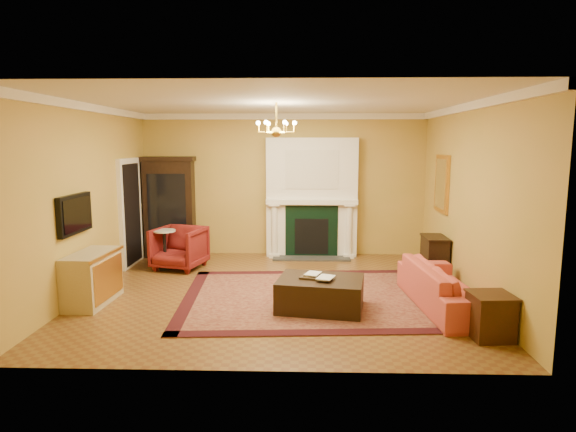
{
  "coord_description": "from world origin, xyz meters",
  "views": [
    {
      "loc": [
        0.41,
        -7.51,
        2.37
      ],
      "look_at": [
        0.17,
        0.3,
        1.2
      ],
      "focal_mm": 30.0,
      "sensor_mm": 36.0,
      "label": 1
    }
  ],
  "objects_px": {
    "pedestal_table": "(165,246)",
    "console_table": "(434,257)",
    "end_table": "(490,317)",
    "wingback_armchair": "(179,246)",
    "coral_sofa": "(447,279)",
    "china_cabinet": "(170,209)",
    "commode": "(92,278)",
    "leather_ottoman": "(320,294)"
  },
  "relations": [
    {
      "from": "commode",
      "to": "pedestal_table",
      "type": "bearing_deg",
      "value": 78.03
    },
    {
      "from": "pedestal_table",
      "to": "commode",
      "type": "height_order",
      "value": "commode"
    },
    {
      "from": "end_table",
      "to": "console_table",
      "type": "bearing_deg",
      "value": 88.77
    },
    {
      "from": "commode",
      "to": "coral_sofa",
      "type": "height_order",
      "value": "coral_sofa"
    },
    {
      "from": "pedestal_table",
      "to": "console_table",
      "type": "relative_size",
      "value": 1.07
    },
    {
      "from": "wingback_armchair",
      "to": "pedestal_table",
      "type": "xyz_separation_m",
      "value": [
        -0.27,
        -0.04,
        -0.0
      ]
    },
    {
      "from": "commode",
      "to": "leather_ottoman",
      "type": "xyz_separation_m",
      "value": [
        3.4,
        -0.18,
        -0.15
      ]
    },
    {
      "from": "china_cabinet",
      "to": "end_table",
      "type": "height_order",
      "value": "china_cabinet"
    },
    {
      "from": "end_table",
      "to": "console_table",
      "type": "relative_size",
      "value": 0.76
    },
    {
      "from": "pedestal_table",
      "to": "end_table",
      "type": "xyz_separation_m",
      "value": [
        4.94,
        -3.18,
        -0.17
      ]
    },
    {
      "from": "end_table",
      "to": "console_table",
      "type": "height_order",
      "value": "console_table"
    },
    {
      "from": "commode",
      "to": "end_table",
      "type": "distance_m",
      "value": 5.57
    },
    {
      "from": "end_table",
      "to": "wingback_armchair",
      "type": "bearing_deg",
      "value": 145.45
    },
    {
      "from": "wingback_armchair",
      "to": "pedestal_table",
      "type": "distance_m",
      "value": 0.27
    },
    {
      "from": "wingback_armchair",
      "to": "console_table",
      "type": "height_order",
      "value": "wingback_armchair"
    },
    {
      "from": "commode",
      "to": "end_table",
      "type": "relative_size",
      "value": 1.94
    },
    {
      "from": "china_cabinet",
      "to": "pedestal_table",
      "type": "height_order",
      "value": "china_cabinet"
    },
    {
      "from": "end_table",
      "to": "leather_ottoman",
      "type": "relative_size",
      "value": 0.45
    },
    {
      "from": "pedestal_table",
      "to": "console_table",
      "type": "distance_m",
      "value": 5.01
    },
    {
      "from": "china_cabinet",
      "to": "pedestal_table",
      "type": "distance_m",
      "value": 1.26
    },
    {
      "from": "leather_ottoman",
      "to": "console_table",
      "type": "bearing_deg",
      "value": 50.28
    },
    {
      "from": "end_table",
      "to": "leather_ottoman",
      "type": "distance_m",
      "value": 2.27
    },
    {
      "from": "leather_ottoman",
      "to": "coral_sofa",
      "type": "bearing_deg",
      "value": 14.08
    },
    {
      "from": "wingback_armchair",
      "to": "end_table",
      "type": "xyz_separation_m",
      "value": [
        4.67,
        -3.21,
        -0.18
      ]
    },
    {
      "from": "pedestal_table",
      "to": "commode",
      "type": "relative_size",
      "value": 0.73
    },
    {
      "from": "pedestal_table",
      "to": "coral_sofa",
      "type": "xyz_separation_m",
      "value": [
        4.73,
        -2.06,
        -0.02
      ]
    },
    {
      "from": "china_cabinet",
      "to": "end_table",
      "type": "xyz_separation_m",
      "value": [
        5.12,
        -4.28,
        -0.74
      ]
    },
    {
      "from": "end_table",
      "to": "console_table",
      "type": "distance_m",
      "value": 2.79
    },
    {
      "from": "wingback_armchair",
      "to": "end_table",
      "type": "relative_size",
      "value": 1.66
    },
    {
      "from": "pedestal_table",
      "to": "coral_sofa",
      "type": "distance_m",
      "value": 5.15
    },
    {
      "from": "china_cabinet",
      "to": "wingback_armchair",
      "type": "xyz_separation_m",
      "value": [
        0.45,
        -1.07,
        -0.57
      ]
    },
    {
      "from": "commode",
      "to": "console_table",
      "type": "height_order",
      "value": "commode"
    },
    {
      "from": "commode",
      "to": "china_cabinet",
      "type": "bearing_deg",
      "value": 86.29
    },
    {
      "from": "pedestal_table",
      "to": "commode",
      "type": "xyz_separation_m",
      "value": [
        -0.51,
        -2.02,
        -0.05
      ]
    },
    {
      "from": "end_table",
      "to": "china_cabinet",
      "type": "bearing_deg",
      "value": 140.09
    },
    {
      "from": "china_cabinet",
      "to": "wingback_armchair",
      "type": "bearing_deg",
      "value": -70.65
    },
    {
      "from": "china_cabinet",
      "to": "console_table",
      "type": "xyz_separation_m",
      "value": [
        5.18,
        -1.49,
        -0.66
      ]
    },
    {
      "from": "coral_sofa",
      "to": "commode",
      "type": "bearing_deg",
      "value": 85.09
    },
    {
      "from": "commode",
      "to": "leather_ottoman",
      "type": "distance_m",
      "value": 3.41
    },
    {
      "from": "commode",
      "to": "coral_sofa",
      "type": "relative_size",
      "value": 0.48
    },
    {
      "from": "end_table",
      "to": "pedestal_table",
      "type": "bearing_deg",
      "value": 147.24
    },
    {
      "from": "console_table",
      "to": "commode",
      "type": "bearing_deg",
      "value": -162.63
    }
  ]
}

